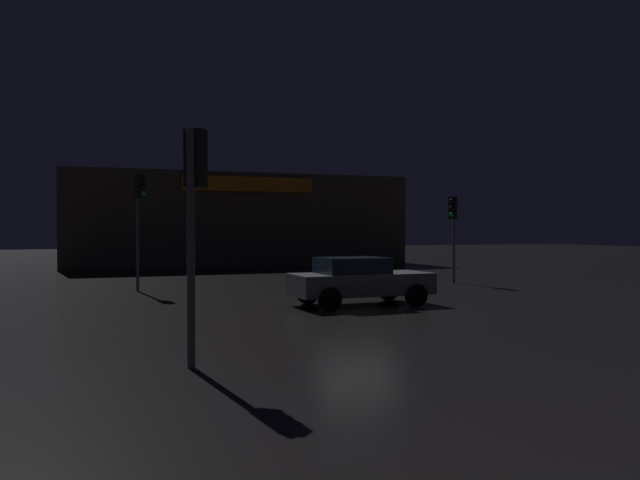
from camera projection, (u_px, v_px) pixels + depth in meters
ground_plane at (357, 306)px, 19.49m from camera, size 120.00×120.00×0.00m
store_building at (232, 220)px, 42.63m from camera, size 21.46×8.64×5.78m
traffic_signal_main at (453, 219)px, 27.60m from camera, size 0.43×0.41×3.73m
traffic_signal_opposite at (140, 204)px, 23.85m from camera, size 0.41×0.43×4.37m
traffic_signal_cross_left at (194, 196)px, 10.90m from camera, size 0.42×0.43×4.06m
car_near at (359, 280)px, 19.62m from camera, size 4.34×2.07×1.48m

